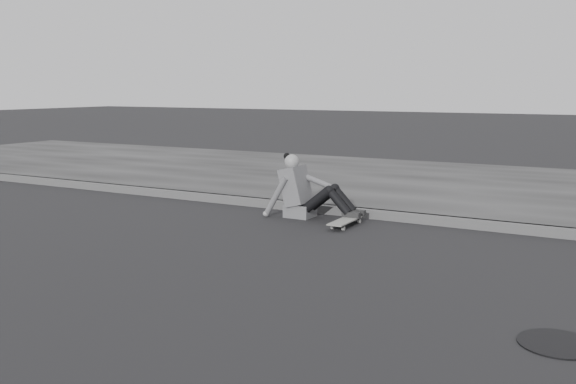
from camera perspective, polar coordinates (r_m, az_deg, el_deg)
name	(u,v)px	position (r m, az deg, el deg)	size (l,w,h in m)	color
ground	(195,250)	(7.14, -8.29, -5.15)	(80.00, 80.00, 0.00)	black
curb	(302,207)	(9.27, 1.30, -1.33)	(24.00, 0.16, 0.12)	#4C4C4C
sidewalk	(377,180)	(11.99, 7.93, 1.02)	(24.00, 6.00, 0.12)	#323232
manhole	(558,344)	(4.95, 22.87, -12.31)	(0.55, 0.55, 0.01)	black
skateboard	(346,221)	(8.29, 5.20, -2.56)	(0.20, 0.78, 0.09)	#9C9C96
seated_woman	(304,191)	(8.76, 1.46, 0.05)	(1.38, 0.46, 0.88)	#595A5C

